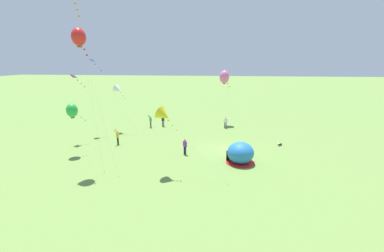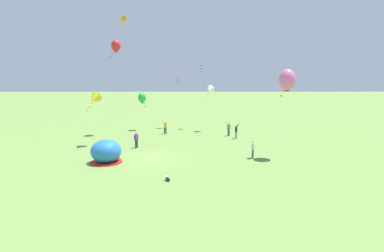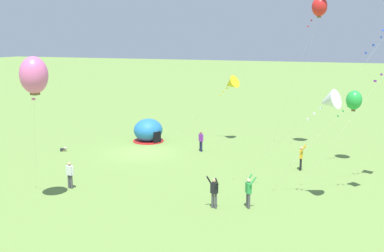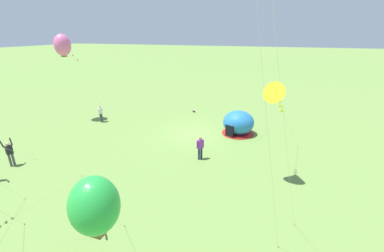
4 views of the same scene
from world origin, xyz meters
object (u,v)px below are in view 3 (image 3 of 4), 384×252
(kite_white, at_px, (328,101))
(person_arms_raised, at_px, (301,157))
(person_center_field, at_px, (70,174))
(kite_yellow, at_px, (231,84))
(popup_tent, at_px, (148,131))
(person_flying_kite, at_px, (214,191))
(kite_blue, at_px, (383,37))
(kite_red, at_px, (319,7))
(kite_green, at_px, (354,100))
(kite_pink, at_px, (34,75))
(toddler_crawling, at_px, (63,149))
(person_far_back, at_px, (249,191))
(person_watching_sky, at_px, (201,140))

(kite_white, bearing_deg, person_arms_raised, -161.19)
(person_center_field, xyz_separation_m, kite_yellow, (-16.55, 5.49, 4.30))
(person_arms_raised, xyz_separation_m, kite_yellow, (-7.17, -7.47, 4.27))
(popup_tent, height_order, kite_yellow, kite_yellow)
(popup_tent, relative_size, person_flying_kite, 1.49)
(kite_blue, relative_size, kite_red, 0.81)
(popup_tent, relative_size, kite_yellow, 0.43)
(kite_green, xyz_separation_m, kite_pink, (16.04, -15.80, 2.61))
(toddler_crawling, xyz_separation_m, person_flying_kite, (7.52, 15.88, 0.82))
(person_arms_raised, xyz_separation_m, person_flying_kite, (9.25, -3.44, 0.00))
(person_flying_kite, relative_size, person_far_back, 1.00)
(person_arms_raised, bearing_deg, kite_blue, 42.60)
(kite_pink, bearing_deg, kite_red, 146.08)
(person_far_back, bearing_deg, person_arms_raised, 168.94)
(popup_tent, height_order, person_watching_sky, popup_tent)
(person_far_back, xyz_separation_m, kite_blue, (-3.47, 6.31, 8.39))
(popup_tent, height_order, person_arms_raised, popup_tent)
(kite_green, relative_size, kite_red, 0.44)
(person_watching_sky, distance_m, person_far_back, 12.97)
(popup_tent, xyz_separation_m, person_watching_sky, (1.69, 5.77, -0.03))
(popup_tent, xyz_separation_m, person_flying_kite, (13.40, 10.89, 0.00))
(person_arms_raised, height_order, kite_yellow, kite_yellow)
(kite_white, xyz_separation_m, kite_pink, (6.22, -14.73, 1.46))
(kite_pink, bearing_deg, person_far_back, 109.74)
(person_arms_raised, height_order, person_watching_sky, person_arms_raised)
(person_arms_raised, bearing_deg, kite_yellow, -133.80)
(kite_yellow, bearing_deg, person_flying_kite, 13.80)
(person_center_field, xyz_separation_m, kite_blue, (-4.33, 17.61, 8.42))
(popup_tent, height_order, person_center_field, popup_tent)
(person_flying_kite, relative_size, kite_pink, 0.23)
(person_watching_sky, height_order, kite_blue, kite_blue)
(person_flying_kite, bearing_deg, popup_tent, -140.89)
(kite_red, bearing_deg, kite_blue, 22.00)
(person_flying_kite, xyz_separation_m, kite_pink, (3.19, -9.17, 6.38))
(toddler_crawling, height_order, kite_white, kite_white)
(toddler_crawling, height_order, kite_green, kite_green)
(kite_blue, bearing_deg, kite_pink, -66.81)
(person_center_field, bearing_deg, kite_white, 101.82)
(kite_white, xyz_separation_m, kite_red, (-12.58, -2.08, 5.86))
(kite_blue, bearing_deg, person_arms_raised, -137.40)
(toddler_crawling, relative_size, kite_yellow, 0.08)
(toddler_crawling, distance_m, person_watching_sky, 11.57)
(kite_green, xyz_separation_m, kite_red, (-2.76, -3.15, 7.01))
(person_center_field, height_order, kite_pink, kite_pink)
(person_arms_raised, bearing_deg, person_watching_sky, -106.02)
(person_center_field, bearing_deg, kite_yellow, 161.64)
(kite_white, relative_size, kite_red, 0.54)
(kite_pink, bearing_deg, kite_yellow, 165.33)
(person_center_field, relative_size, person_far_back, 0.91)
(popup_tent, relative_size, kite_blue, 0.28)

